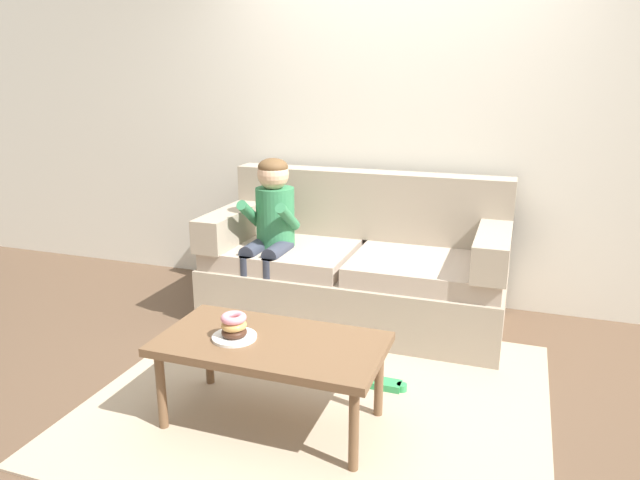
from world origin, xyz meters
The scene contains 11 objects.
ground centered at (0.00, 0.00, 0.00)m, with size 10.00×10.00×0.00m, color brown.
wall_back centered at (0.00, 1.40, 1.40)m, with size 8.00×0.10×2.80m, color silver.
area_rug centered at (0.00, -0.25, 0.01)m, with size 2.25×1.99×0.01m, color tan.
couch centered at (-0.12, 0.85, 0.35)m, with size 1.97×0.90×0.97m.
coffee_table centered at (-0.15, -0.53, 0.39)m, with size 1.06×0.56×0.44m.
person_child centered at (-0.66, 0.64, 0.67)m, with size 0.34×0.58×1.10m.
plate centered at (-0.32, -0.57, 0.44)m, with size 0.21×0.21×0.01m, color white.
donut centered at (-0.32, -0.57, 0.47)m, with size 0.12×0.12×0.04m, color #422619.
donut_second centered at (-0.32, -0.57, 0.51)m, with size 0.12×0.12×0.04m, color tan.
donut_third centered at (-0.32, -0.57, 0.54)m, with size 0.12×0.12×0.04m, color pink.
toy_controller centered at (0.30, -0.05, 0.03)m, with size 0.23×0.09×0.05m.
Camera 1 is at (0.89, -2.79, 1.63)m, focal length 32.63 mm.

